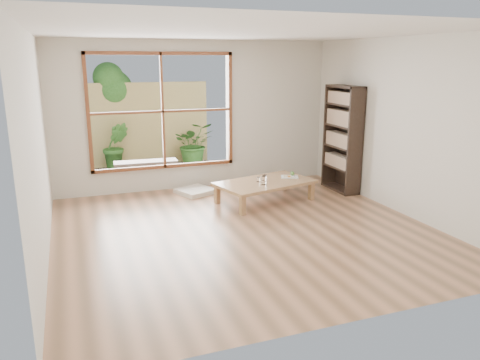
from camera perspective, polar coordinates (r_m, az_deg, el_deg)
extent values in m
plane|color=tan|center=(6.45, 0.58, -6.11)|extent=(5.00, 5.00, 0.00)
cube|color=#9D6C4C|center=(7.64, 3.07, -0.35)|extent=(1.72, 1.23, 0.05)
cube|color=#9D6C4C|center=(7.02, 0.31, -3.14)|extent=(0.09, 0.09, 0.29)
cube|color=#9D6C4C|center=(7.59, -2.79, -1.78)|extent=(0.09, 0.09, 0.29)
cube|color=#9D6C4C|center=(7.87, 8.69, -1.35)|extent=(0.09, 0.09, 0.29)
cube|color=#9D6C4C|center=(8.38, 5.35, -0.26)|extent=(0.09, 0.09, 0.29)
cube|color=silver|center=(8.20, -5.48, -1.35)|extent=(0.72, 0.72, 0.08)
cube|color=#31231B|center=(8.40, 12.38, 4.91)|extent=(0.29, 0.83, 1.84)
cylinder|color=silver|center=(7.43, 2.91, -0.05)|extent=(0.07, 0.07, 0.13)
cylinder|color=silver|center=(7.69, 3.03, 0.26)|extent=(0.06, 0.06, 0.09)
cylinder|color=silver|center=(7.74, 3.06, 0.33)|extent=(0.06, 0.06, 0.08)
cylinder|color=silver|center=(7.61, 2.25, 0.06)|extent=(0.06, 0.06, 0.07)
cube|color=white|center=(7.93, 6.07, 0.39)|extent=(0.34, 0.29, 0.02)
sphere|color=#497B31|center=(7.99, 6.41, 0.80)|extent=(0.07, 0.07, 0.07)
cube|color=orange|center=(7.88, 6.01, 0.45)|extent=(0.06, 0.06, 0.03)
cube|color=beige|center=(7.92, 5.52, 0.53)|extent=(0.07, 0.07, 0.02)
cylinder|color=silver|center=(7.89, 6.46, 0.41)|extent=(0.15, 0.07, 0.01)
cube|color=#393029|center=(9.60, -10.39, 0.57)|extent=(2.80, 2.00, 0.05)
cube|color=#31231B|center=(9.07, -11.42, 2.14)|extent=(1.20, 0.41, 0.05)
cube|color=#31231B|center=(8.94, -14.79, 0.53)|extent=(0.06, 0.06, 0.33)
cube|color=#31231B|center=(9.20, -14.87, 0.91)|extent=(0.06, 0.06, 0.33)
cube|color=#31231B|center=(9.05, -7.79, 1.05)|extent=(0.06, 0.06, 0.33)
cube|color=#31231B|center=(9.30, -8.07, 1.41)|extent=(0.06, 0.06, 0.33)
cube|color=tan|center=(10.41, -11.60, 6.63)|extent=(2.80, 0.06, 1.80)
imported|color=#356826|center=(10.26, -5.65, 4.45)|extent=(0.90, 0.80, 0.94)
imported|color=#356826|center=(10.14, -14.90, 4.04)|extent=(0.55, 0.45, 0.98)
cylinder|color=#4C3D2D|center=(10.64, -15.57, 6.01)|extent=(0.14, 0.14, 1.60)
sphere|color=#356826|center=(10.56, -15.23, 10.63)|extent=(0.84, 0.84, 0.84)
sphere|color=#356826|center=(10.64, -16.66, 9.47)|extent=(0.70, 0.70, 0.70)
sphere|color=#356826|center=(10.44, -15.77, 11.93)|extent=(0.64, 0.64, 0.64)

